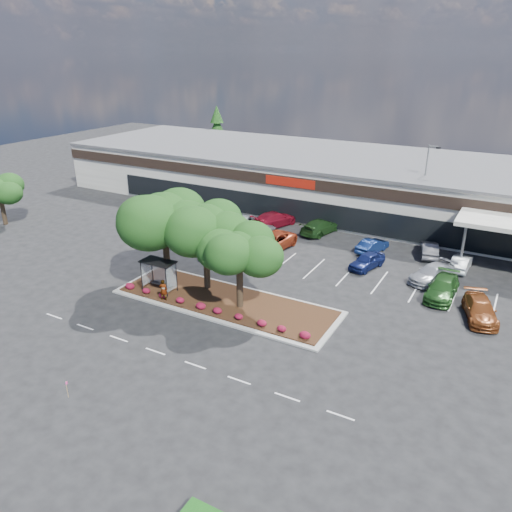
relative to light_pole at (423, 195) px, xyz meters
The scene contains 29 objects.
ground 29.27m from the light_pole, 105.23° to the right, with size 160.00×160.00×0.00m, color black.
retail_store 9.66m from the light_pole, 141.74° to the left, with size 80.40×25.20×6.25m.
landscape_island 26.12m from the light_pole, 111.86° to the right, with size 18.00×6.00×0.26m.
lane_markings 19.61m from the light_pole, 113.85° to the right, with size 33.12×20.06×0.01m.
shrub_row 28.01m from the light_pole, 110.25° to the right, with size 17.00×0.80×0.50m, color maroon, non-canonical shape.
bus_shelter 29.28m from the light_pole, 121.14° to the right, with size 2.75×1.55×2.59m.
island_tree_west 28.18m from the light_pole, 123.65° to the right, with size 7.20×7.20×7.89m, color #153E12, non-canonical shape.
island_tree_mid 25.78m from the light_pole, 118.02° to the right, with size 6.60×6.60×7.32m, color #153E12, non-canonical shape.
island_tree_east 25.58m from the light_pole, 108.49° to the right, with size 5.80×5.80×6.50m, color #153E12, non-canonical shape.
tree_west_far 46.17m from the light_pole, 154.38° to the right, with size 4.80×4.80×5.61m, color #153E12, non-canonical shape.
conifer_north_west 41.72m from the light_pole, 154.37° to the left, with size 4.40×4.40×10.00m, color #153E12.
person_waiting 29.83m from the light_pole, 117.77° to the right, with size 0.63×0.41×1.71m, color #594C47.
light_pole is the anchor object (origin of this frame).
survey_stake 39.82m from the light_pole, 106.54° to the right, with size 0.07×0.14×1.10m.
car_0 25.09m from the light_pole, 149.20° to the right, with size 2.07×5.10×1.48m, color #17431E.
car_1 22.26m from the light_pole, 135.71° to the right, with size 2.16×5.31×1.54m, color silver.
car_2 20.57m from the light_pole, 132.76° to the right, with size 1.89×4.69×1.60m, color white.
car_3 17.21m from the light_pole, 133.37° to the right, with size 2.72×5.90×1.64m, color #9B351A.
car_5 12.68m from the light_pole, 99.60° to the right, with size 1.66×4.13×1.41m, color navy.
car_6 15.83m from the light_pole, 71.34° to the right, with size 2.12×5.21×1.51m, color #214D1C.
car_7 13.06m from the light_pole, 73.10° to the right, with size 1.98×4.88×1.42m, color #A4A6AF.
car_8 19.05m from the light_pole, 64.68° to the right, with size 2.01×4.93×1.43m, color brown.
car_9 19.50m from the light_pole, 153.70° to the right, with size 2.76×5.98×1.66m, color #A5ABB0.
car_10 17.80m from the light_pole, 145.51° to the right, with size 2.08×5.11×1.48m, color slate.
car_11 16.02m from the light_pole, 158.32° to the right, with size 2.35×5.79×1.68m, color maroon.
car_12 11.22m from the light_pole, 149.36° to the right, with size 2.19×5.39×1.56m, color #1F431A.
car_13 9.21m from the light_pole, 108.80° to the right, with size 1.42×4.07×1.34m, color navy.
car_14 7.61m from the light_pole, 70.10° to the right, with size 1.47×4.20×1.38m, color #505158.
car_15 10.50m from the light_pole, 56.48° to the right, with size 1.41×4.05×1.33m, color silver.
Camera 1 is at (16.88, -25.12, 18.33)m, focal length 35.00 mm.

